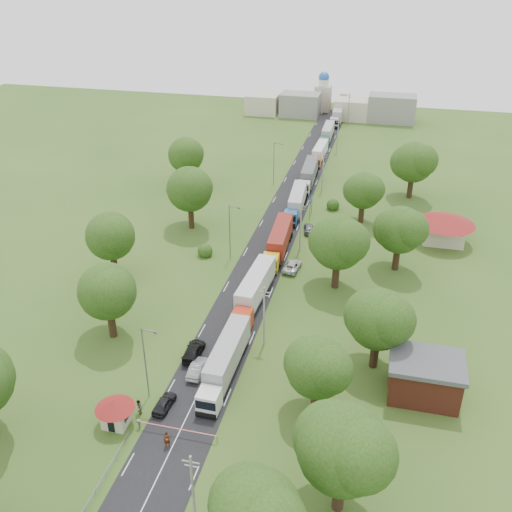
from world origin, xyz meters
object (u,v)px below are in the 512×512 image
(info_sign, at_px, (311,203))
(pedestrian_near, at_px, (167,440))
(car_lane_front, at_px, (164,403))
(car_lane_mid, at_px, (198,368))
(truck_0, at_px, (225,361))
(guard_booth, at_px, (115,409))
(boom_barrier, at_px, (166,427))

(info_sign, height_order, pedestrian_near, info_sign)
(car_lane_front, height_order, car_lane_mid, car_lane_mid)
(car_lane_mid, distance_m, pedestrian_near, 12.15)
(info_sign, relative_size, truck_0, 0.27)
(guard_booth, distance_m, truck_0, 14.40)
(truck_0, height_order, car_lane_mid, truck_0)
(guard_booth, xyz_separation_m, truck_0, (9.44, 10.87, 0.08))
(car_lane_front, bearing_deg, pedestrian_near, 119.00)
(guard_booth, height_order, car_lane_front, guard_booth)
(guard_booth, height_order, car_lane_mid, guard_booth)
(truck_0, xyz_separation_m, pedestrian_near, (-2.72, -12.64, -1.27))
(guard_booth, distance_m, pedestrian_near, 7.05)
(pedestrian_near, bearing_deg, truck_0, 58.53)
(car_lane_front, height_order, pedestrian_near, pedestrian_near)
(guard_booth, bearing_deg, info_sign, 78.32)
(boom_barrier, distance_m, truck_0, 11.53)
(truck_0, height_order, car_lane_front, truck_0)
(boom_barrier, distance_m, info_sign, 60.39)
(boom_barrier, bearing_deg, guard_booth, -179.99)
(truck_0, xyz_separation_m, car_lane_front, (-5.24, -7.22, -1.56))
(guard_booth, relative_size, truck_0, 0.29)
(guard_booth, distance_m, car_lane_mid, 12.04)
(pedestrian_near, bearing_deg, car_lane_mid, 74.13)
(info_sign, bearing_deg, pedestrian_near, -95.25)
(info_sign, height_order, car_lane_front, info_sign)
(guard_booth, relative_size, pedestrian_near, 2.26)
(car_lane_front, xyz_separation_m, pedestrian_near, (2.52, -5.42, 0.28))
(truck_0, relative_size, car_lane_mid, 3.31)
(boom_barrier, bearing_deg, car_lane_mid, 89.20)
(guard_booth, xyz_separation_m, info_sign, (12.40, 60.00, 0.84))
(boom_barrier, distance_m, car_lane_mid, 10.36)
(car_lane_front, bearing_deg, guard_booth, 45.05)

